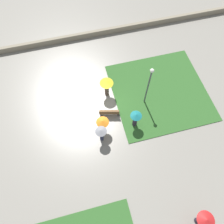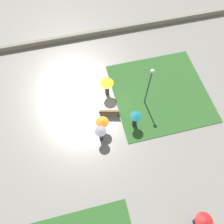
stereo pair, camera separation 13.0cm
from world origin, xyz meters
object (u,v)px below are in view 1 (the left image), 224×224
crowd_person_grey (101,133)px  crowd_person_yellow (107,85)px  lone_walker_far_path (204,220)px  crowd_person_teal (136,118)px  park_bench (109,113)px  lamp_post (149,83)px  crowd_person_orange (103,123)px

crowd_person_grey → crowd_person_yellow: bearing=46.3°
crowd_person_yellow → lone_walker_far_path: size_ratio=1.04×
crowd_person_yellow → lone_walker_far_path: bearing=-17.6°
crowd_person_teal → crowd_person_yellow: crowd_person_yellow is taller
park_bench → lamp_post: bearing=-156.6°
park_bench → lamp_post: size_ratio=0.39×
lamp_post → crowd_person_grey: 5.49m
park_bench → crowd_person_teal: (-1.86, 1.41, 0.76)m
park_bench → crowd_person_teal: crowd_person_teal is taller
lamp_post → crowd_person_yellow: (3.09, -1.63, -1.47)m
lamp_post → crowd_person_teal: lamp_post is taller
crowd_person_teal → park_bench: bearing=-149.3°
crowd_person_grey → crowd_person_teal: (-3.01, -0.59, -0.07)m
crowd_person_teal → crowd_person_yellow: bearing=-179.1°
crowd_person_orange → crowd_person_yellow: size_ratio=0.90×
lamp_post → crowd_person_yellow: lamp_post is taller
crowd_person_grey → crowd_person_teal: bearing=-13.2°
lamp_post → lone_walker_far_path: (-0.52, 10.19, -1.57)m
crowd_person_yellow → crowd_person_orange: bearing=-53.4°
lamp_post → crowd_person_teal: size_ratio=2.43×
lamp_post → crowd_person_orange: lamp_post is taller
lamp_post → crowd_person_teal: 3.04m
lamp_post → crowd_person_orange: bearing=22.9°
lamp_post → crowd_person_orange: 4.90m
crowd_person_orange → park_bench: bearing=174.1°
crowd_person_grey → park_bench: bearing=35.9°
lamp_post → crowd_person_yellow: bearing=-27.7°
lone_walker_far_path → lamp_post: bearing=-174.4°
crowd_person_teal → crowd_person_orange: bearing=-116.0°
crowd_person_orange → lone_walker_far_path: (-4.78, 8.39, 0.06)m
lone_walker_far_path → crowd_person_yellow: bearing=-160.4°
park_bench → lamp_post: 4.26m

